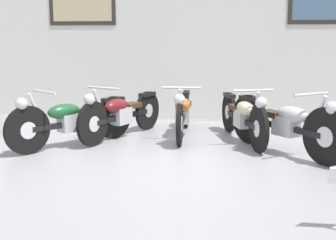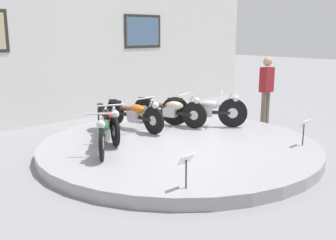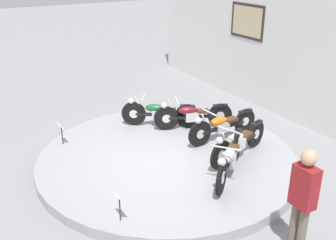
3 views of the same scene
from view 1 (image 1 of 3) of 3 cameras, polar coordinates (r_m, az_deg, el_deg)
The scene contains 8 objects.
ground_plane at distance 5.64m, azimuth 0.03°, elevation -7.07°, with size 60.00×60.00×0.00m, color gray.
display_platform at distance 5.61m, azimuth 0.03°, elevation -6.06°, with size 5.57×5.57×0.21m, color #99999E.
back_wall at distance 9.58m, azimuth 3.90°, elevation 13.19°, with size 14.00×0.22×4.37m.
motorcycle_green at distance 6.38m, azimuth -11.79°, elevation 0.14°, with size 1.23×1.61×0.78m.
motorcycle_maroon at distance 6.83m, azimuth -5.81°, elevation 0.92°, with size 0.80×1.84×0.78m.
motorcycle_orange at distance 6.91m, azimuth 1.85°, elevation 1.05°, with size 0.54×1.96×0.78m.
motorcycle_cream at distance 6.62m, azimuth 9.18°, elevation 0.57°, with size 0.71×1.89×0.78m.
motorcycle_silver at distance 6.02m, azimuth 14.23°, elevation -0.32°, with size 1.31×1.61×0.81m.
Camera 1 is at (0.81, -5.33, 1.66)m, focal length 50.00 mm.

